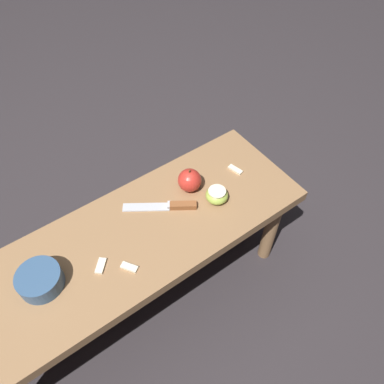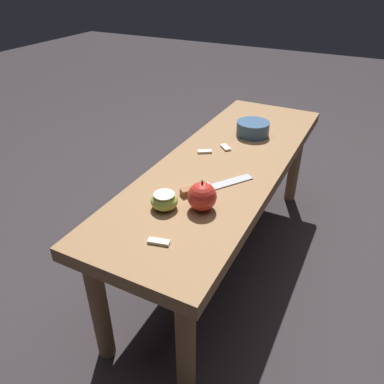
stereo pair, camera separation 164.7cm
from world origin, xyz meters
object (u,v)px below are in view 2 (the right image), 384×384
Objects in this scene: apple_whole at (202,196)px; bowl at (253,129)px; apple_cut at (164,201)px; wooden_bench at (225,175)px; knife at (207,187)px.

bowl is (0.54, 0.04, -0.01)m from apple_whole.
bowl is at bearing -4.78° from apple_cut.
apple_whole reaches higher than wooden_bench.
apple_cut is 0.59m from bowl.
wooden_bench is at bearing 10.40° from apple_whole.
wooden_bench is 0.26m from bowl.
bowl is (0.24, -0.01, 0.08)m from wooden_bench.
knife is 2.38× the size of apple_whole.
bowl reaches higher than knife.
apple_whole is 0.54m from bowl.
apple_whole is at bearing -65.01° from apple_cut.
apple_whole is 0.10m from apple_cut.
apple_whole is (-0.10, -0.03, 0.03)m from knife.
apple_cut is (-0.34, 0.04, 0.08)m from wooden_bench.
bowl is (0.58, -0.05, 0.00)m from apple_cut.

